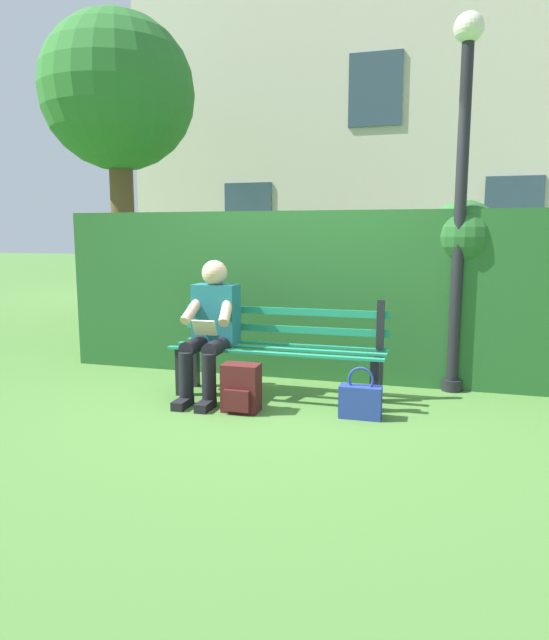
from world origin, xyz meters
TOP-DOWN VIEW (x-y plane):
  - ground at (0.00, 0.00)m, footprint 60.00×60.00m
  - park_bench at (0.00, -0.06)m, footprint 1.83×0.46m
  - person_seated at (0.56, 0.10)m, footprint 0.44×0.73m
  - hedge_backdrop at (-0.05, -1.03)m, footprint 4.87×0.81m
  - tree at (3.10, -2.70)m, footprint 2.19×2.08m
  - building_facade at (-0.13, -6.95)m, footprint 9.09×2.79m
  - backpack at (0.18, 0.44)m, footprint 0.29×0.25m
  - handbag at (-0.75, 0.34)m, footprint 0.32×0.13m
  - lamp_post at (-1.44, -0.66)m, footprint 0.25×0.25m

SIDE VIEW (x-z plane):
  - ground at x=0.00m, z-range 0.00..0.00m
  - handbag at x=-0.75m, z-range -0.06..0.34m
  - backpack at x=0.18m, z-range 0.00..0.38m
  - park_bench at x=0.00m, z-range -0.01..0.85m
  - person_seated at x=0.56m, z-range 0.03..1.20m
  - hedge_backdrop at x=-0.05m, z-range 0.00..1.69m
  - lamp_post at x=-1.44m, z-range 0.28..3.46m
  - building_facade at x=-0.13m, z-range 0.00..6.12m
  - tree at x=3.10m, z-range 1.04..5.38m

